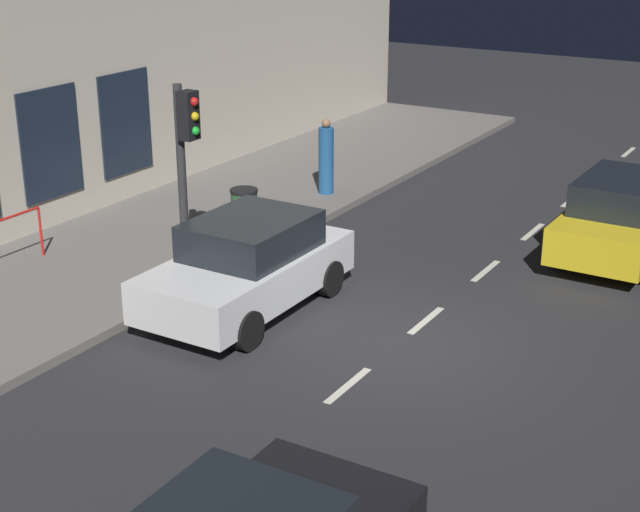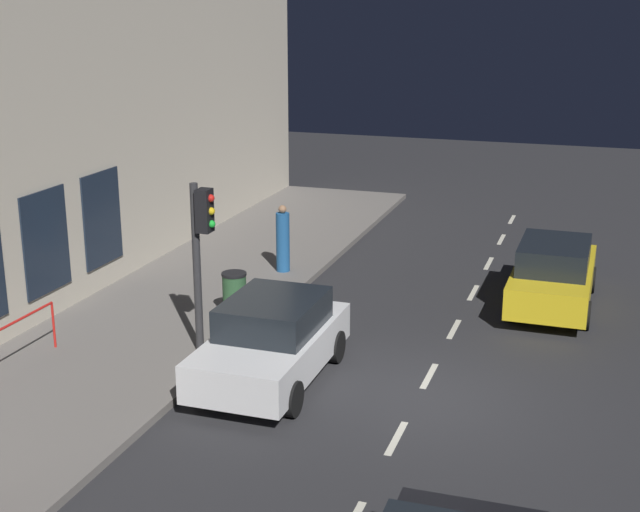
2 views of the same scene
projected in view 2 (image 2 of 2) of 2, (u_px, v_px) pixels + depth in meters
ground_plane at (418, 398)px, 15.81m from camera, size 60.00×60.00×0.00m
sidewalk at (114, 351)px, 17.70m from camera, size 4.50×32.00×0.15m
lane_centre_line at (429, 376)px, 16.71m from camera, size 0.12×27.20×0.01m
traffic_light at (201, 241)px, 16.88m from camera, size 0.50×0.32×3.40m
parked_car_2 at (553, 274)px, 20.29m from camera, size 1.85×4.28×1.58m
parked_car_3 at (272, 341)px, 16.34m from camera, size 1.96×4.00×1.58m
pedestrian_1 at (283, 241)px, 22.44m from camera, size 0.49×0.49×1.74m
trash_bin at (235, 294)px, 19.30m from camera, size 0.55×0.55×1.01m
red_railing at (23, 330)px, 16.67m from camera, size 0.05×1.91×0.97m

